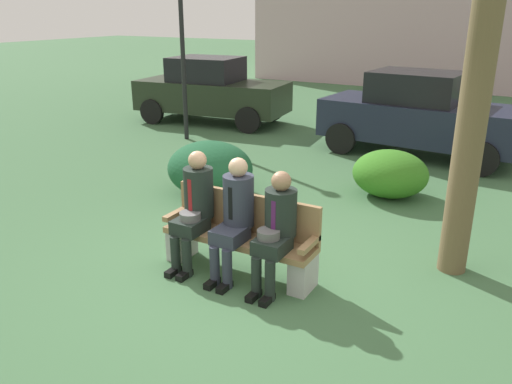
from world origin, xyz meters
name	(u,v)px	position (x,y,z in m)	size (l,w,h in m)	color
ground_plane	(237,275)	(0.00, 0.00, 0.00)	(80.00, 80.00, 0.00)	#416B43
park_bench	(241,237)	(-0.02, 0.12, 0.42)	(1.80, 0.44, 0.90)	#99754C
seated_man_left	(195,204)	(-0.56, 0.00, 0.75)	(0.34, 0.72, 1.36)	#1E2823
seated_man_middle	(235,213)	(-0.02, 0.01, 0.75)	(0.34, 0.72, 1.35)	#2D3342
seated_man_right	(276,226)	(0.49, -0.01, 0.71)	(0.34, 0.72, 1.28)	#1E2823
shrub_near_bench	(390,174)	(0.76, 3.43, 0.37)	(1.19, 1.10, 0.75)	#377B20
shrub_mid_lawn	(210,169)	(-1.78, 2.08, 0.44)	(1.40, 1.28, 0.87)	#1C5531
shrub_far_lawn	(206,170)	(-2.11, 2.44, 0.27)	(0.86, 0.79, 0.54)	#235E1E
parked_car_near	(211,91)	(-4.92, 6.75, 0.84)	(4.05, 2.07, 1.68)	#232D1E
parked_car_far	(419,115)	(0.55, 6.15, 0.84)	(4.01, 1.96, 1.68)	#1E2338
street_lamp	(182,34)	(-4.39, 4.95, 2.34)	(0.24, 0.24, 3.85)	black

